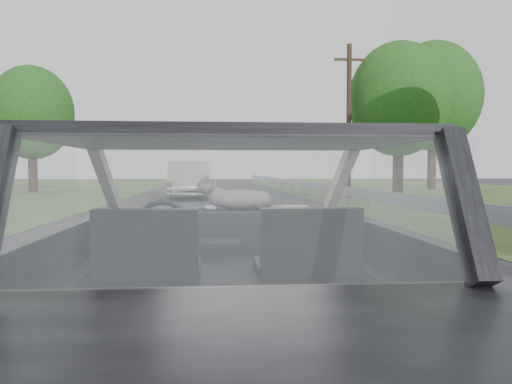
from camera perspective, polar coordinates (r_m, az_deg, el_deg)
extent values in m
cube|color=black|center=(2.86, -3.26, -8.59)|extent=(1.80, 4.00, 1.45)
cube|color=black|center=(3.46, -3.54, -4.56)|extent=(1.58, 0.45, 0.30)
cube|color=black|center=(2.57, -12.11, -6.40)|extent=(0.50, 0.72, 0.42)
cube|color=black|center=(2.59, 5.84, -6.28)|extent=(0.50, 0.72, 0.42)
torus|color=black|center=(3.17, -10.69, -3.96)|extent=(0.36, 0.36, 0.04)
ellipsoid|color=#989898|center=(3.44, -1.64, -0.73)|extent=(0.56, 0.19, 0.25)
cube|color=#9397A2|center=(13.55, 14.06, -0.50)|extent=(0.05, 90.00, 0.32)
imported|color=#AAAAAA|center=(22.72, -7.72, 1.41)|extent=(2.37, 5.27, 1.69)
cube|color=#176431|center=(20.51, 10.28, 2.13)|extent=(0.36, 0.91, 2.30)
cylinder|color=black|center=(23.36, 10.56, 7.93)|extent=(0.25, 0.25, 7.00)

